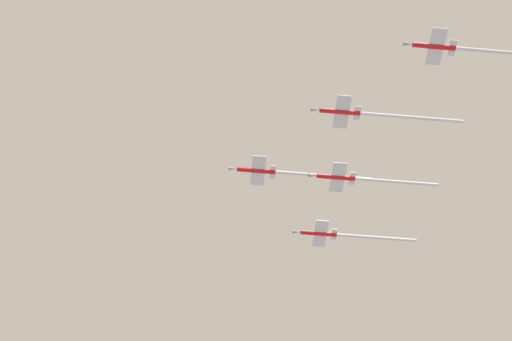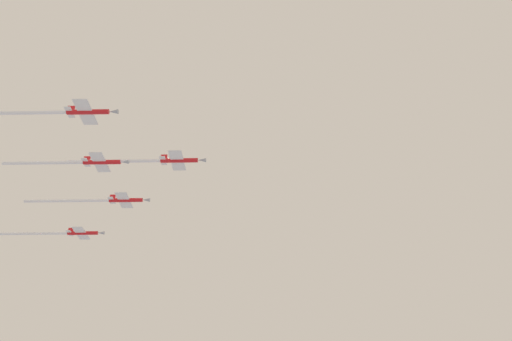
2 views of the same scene
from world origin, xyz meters
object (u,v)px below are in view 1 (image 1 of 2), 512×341
(jet_lead, at_px, (284,173))
(jet_starboard_inner, at_px, (340,235))
(jet_starboard_outer, at_px, (471,49))
(jet_port_outer, at_px, (358,179))
(jet_port_inner, at_px, (370,114))

(jet_lead, bearing_deg, jet_starboard_inner, -43.28)
(jet_lead, xyz_separation_m, jet_starboard_outer, (51.84, -4.68, -1.38))
(jet_starboard_inner, distance_m, jet_port_outer, 18.13)
(jet_lead, relative_size, jet_starboard_outer, 0.91)
(jet_starboard_inner, bearing_deg, jet_port_inner, -178.01)
(jet_lead, relative_size, jet_port_outer, 1.10)
(jet_port_inner, bearing_deg, jet_starboard_outer, -133.08)
(jet_starboard_inner, xyz_separation_m, jet_starboard_outer, (49.87, -29.38, -1.87))
(jet_port_inner, bearing_deg, jet_starboard_inner, 1.99)
(jet_starboard_inner, relative_size, jet_port_outer, 1.01)
(jet_port_inner, relative_size, jet_starboard_inner, 1.10)
(jet_starboard_inner, bearing_deg, jet_starboard_outer, -159.21)
(jet_port_inner, relative_size, jet_starboard_outer, 0.92)
(jet_starboard_outer, bearing_deg, jet_port_inner, 46.92)
(jet_port_inner, xyz_separation_m, jet_port_outer, (-10.96, 14.33, 0.25))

